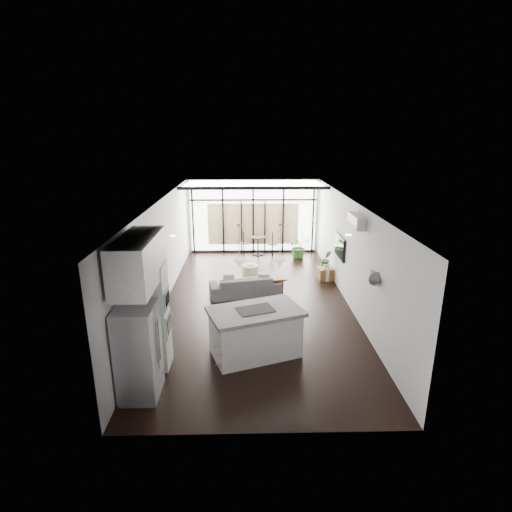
{
  "coord_description": "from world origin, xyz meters",
  "views": [
    {
      "loc": [
        -0.25,
        -10.1,
        4.47
      ],
      "look_at": [
        0.0,
        0.3,
        1.25
      ],
      "focal_mm": 28.0,
      "sensor_mm": 36.0,
      "label": 1
    }
  ],
  "objects_px": {
    "console_bench": "(259,287)",
    "milk_can": "(326,272)",
    "tv": "(340,247)",
    "sofa": "(244,282)",
    "island": "(255,332)",
    "pouf": "(250,271)",
    "fridge": "(139,352)"
  },
  "relations": [
    {
      "from": "sofa",
      "to": "island",
      "type": "bearing_deg",
      "value": 82.6
    },
    {
      "from": "fridge",
      "to": "pouf",
      "type": "distance_m",
      "value": 6.31
    },
    {
      "from": "sofa",
      "to": "pouf",
      "type": "xyz_separation_m",
      "value": [
        0.18,
        1.45,
        -0.18
      ]
    },
    {
      "from": "milk_can",
      "to": "island",
      "type": "bearing_deg",
      "value": -118.21
    },
    {
      "from": "console_bench",
      "to": "pouf",
      "type": "bearing_deg",
      "value": 91.01
    },
    {
      "from": "tv",
      "to": "fridge",
      "type": "bearing_deg",
      "value": -132.88
    },
    {
      "from": "milk_can",
      "to": "sofa",
      "type": "bearing_deg",
      "value": -156.29
    },
    {
      "from": "sofa",
      "to": "pouf",
      "type": "relative_size",
      "value": 3.79
    },
    {
      "from": "milk_can",
      "to": "tv",
      "type": "xyz_separation_m",
      "value": [
        0.21,
        -0.69,
        1.02
      ]
    },
    {
      "from": "pouf",
      "to": "tv",
      "type": "height_order",
      "value": "tv"
    },
    {
      "from": "console_bench",
      "to": "pouf",
      "type": "height_order",
      "value": "console_bench"
    },
    {
      "from": "sofa",
      "to": "tv",
      "type": "distance_m",
      "value": 2.96
    },
    {
      "from": "island",
      "to": "sofa",
      "type": "relative_size",
      "value": 0.95
    },
    {
      "from": "tv",
      "to": "sofa",
      "type": "bearing_deg",
      "value": -170.94
    },
    {
      "from": "fridge",
      "to": "pouf",
      "type": "bearing_deg",
      "value": 71.5
    },
    {
      "from": "island",
      "to": "tv",
      "type": "xyz_separation_m",
      "value": [
        2.54,
        3.66,
        0.79
      ]
    },
    {
      "from": "pouf",
      "to": "milk_can",
      "type": "relative_size",
      "value": 0.94
    },
    {
      "from": "fridge",
      "to": "tv",
      "type": "height_order",
      "value": "fridge"
    },
    {
      "from": "pouf",
      "to": "island",
      "type": "bearing_deg",
      "value": -89.25
    },
    {
      "from": "console_bench",
      "to": "pouf",
      "type": "relative_size",
      "value": 2.96
    },
    {
      "from": "tv",
      "to": "milk_can",
      "type": "bearing_deg",
      "value": 107.01
    },
    {
      "from": "fridge",
      "to": "tv",
      "type": "relative_size",
      "value": 1.53
    },
    {
      "from": "island",
      "to": "pouf",
      "type": "distance_m",
      "value": 4.68
    },
    {
      "from": "sofa",
      "to": "pouf",
      "type": "height_order",
      "value": "sofa"
    },
    {
      "from": "island",
      "to": "console_bench",
      "type": "relative_size",
      "value": 1.22
    },
    {
      "from": "fridge",
      "to": "console_bench",
      "type": "distance_m",
      "value": 5.06
    },
    {
      "from": "fridge",
      "to": "milk_can",
      "type": "height_order",
      "value": "fridge"
    },
    {
      "from": "island",
      "to": "tv",
      "type": "bearing_deg",
      "value": 35.55
    },
    {
      "from": "sofa",
      "to": "console_bench",
      "type": "height_order",
      "value": "sofa"
    },
    {
      "from": "milk_can",
      "to": "tv",
      "type": "relative_size",
      "value": 0.5
    },
    {
      "from": "island",
      "to": "sofa",
      "type": "bearing_deg",
      "value": 74.58
    },
    {
      "from": "console_bench",
      "to": "milk_can",
      "type": "xyz_separation_m",
      "value": [
        2.15,
        1.13,
        0.03
      ]
    }
  ]
}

